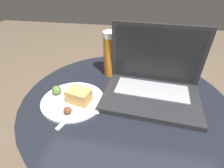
# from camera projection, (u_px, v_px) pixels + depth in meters

# --- Properties ---
(table) EXTENTS (0.75, 0.75, 0.54)m
(table) POSITION_uv_depth(u_px,v_px,m) (123.00, 123.00, 0.72)
(table) COLOR #9E9EA3
(table) RESTS_ON ground_plane
(napkin) EXTENTS (0.17, 0.13, 0.00)m
(napkin) POSITION_uv_depth(u_px,v_px,m) (78.00, 105.00, 0.61)
(napkin) COLOR silver
(napkin) RESTS_ON table
(laptop) EXTENTS (0.36, 0.26, 0.25)m
(laptop) POSITION_uv_depth(u_px,v_px,m) (153.00, 82.00, 0.64)
(laptop) COLOR #232326
(laptop) RESTS_ON table
(beer_glass) EXTENTS (0.07, 0.07, 0.19)m
(beer_glass) POSITION_uv_depth(u_px,v_px,m) (111.00, 54.00, 0.74)
(beer_glass) COLOR #C6701E
(beer_glass) RESTS_ON table
(snack_plate) EXTENTS (0.22, 0.22, 0.06)m
(snack_plate) POSITION_uv_depth(u_px,v_px,m) (74.00, 99.00, 0.62)
(snack_plate) COLOR white
(snack_plate) RESTS_ON table
(fork) EXTENTS (0.08, 0.19, 0.00)m
(fork) POSITION_uv_depth(u_px,v_px,m) (80.00, 107.00, 0.60)
(fork) COLOR silver
(fork) RESTS_ON table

